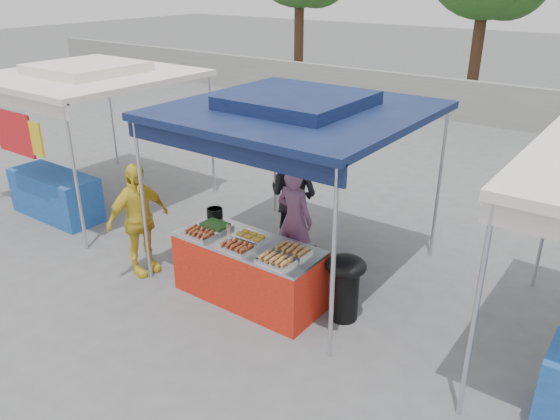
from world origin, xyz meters
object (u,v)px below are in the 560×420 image
Objects in this scene: helper_man at (294,196)px; customer_person at (138,220)px; vendor_table at (249,271)px; vendor_woman at (294,219)px; cooking_pot at (215,213)px; wok_burner at (345,282)px.

helper_man is 1.04× the size of customer_person.
vendor_woman reaches higher than vendor_table.
vendor_table is at bearing 90.36° from vendor_woman.
cooking_pot reaches higher than vendor_table.
cooking_pot is at bearing 169.65° from wok_burner.
wok_burner is (2.11, 0.04, -0.40)m from cooking_pot.
wok_burner is 0.50× the size of helper_man.
vendor_table is 2.31× the size of wok_burner.
vendor_woman is 2.21m from customer_person.
wok_burner reaches higher than vendor_table.
wok_burner is 0.55× the size of vendor_woman.
helper_man reaches higher than wok_burner.
helper_man reaches higher than vendor_table.
cooking_pot is at bearing 39.68° from vendor_woman.
wok_burner is 0.52× the size of customer_person.
customer_person is (-2.94, -0.71, 0.32)m from wok_burner.
customer_person reaches higher than vendor_table.
helper_man is (-0.43, 0.60, 0.07)m from vendor_woman.
vendor_table is at bearing 103.81° from helper_man.
vendor_woman is at bearing 89.04° from vendor_table.
vendor_table is 1.79m from customer_person.
vendor_table is 8.98× the size of cooking_pot.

